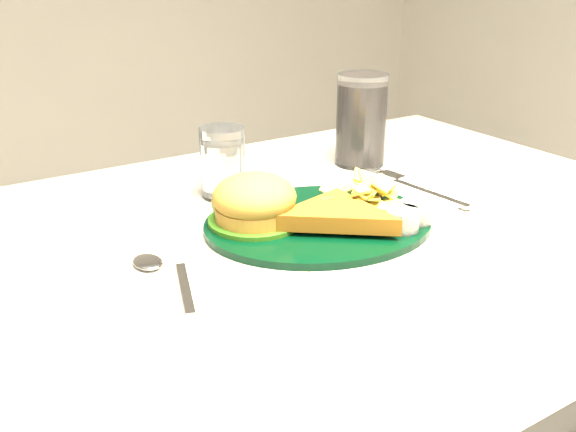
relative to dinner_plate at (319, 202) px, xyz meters
name	(u,v)px	position (x,y,z in m)	size (l,w,h in m)	color
dinner_plate	(319,202)	(0.00, 0.00, 0.00)	(0.31, 0.26, 0.07)	black
water_glass	(223,162)	(-0.05, 0.17, 0.02)	(0.07, 0.07, 0.10)	silver
cola_glass	(361,120)	(0.21, 0.18, 0.04)	(0.08, 0.08, 0.15)	black
fork_napkin	(425,191)	(0.20, 0.01, -0.03)	(0.14, 0.19, 0.01)	white
spoon	(185,285)	(-0.22, -0.06, -0.03)	(0.04, 0.16, 0.01)	silver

